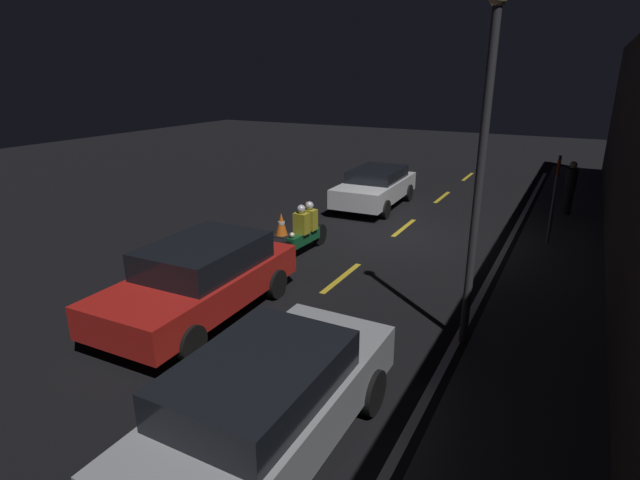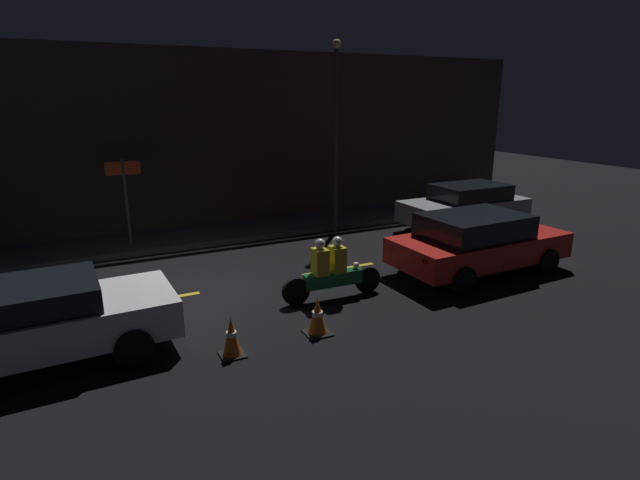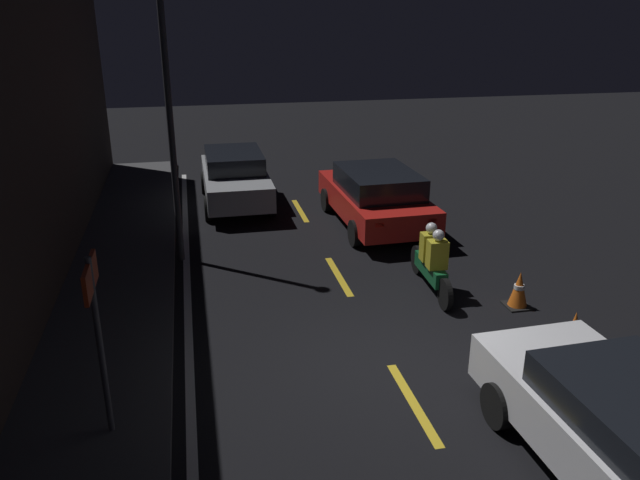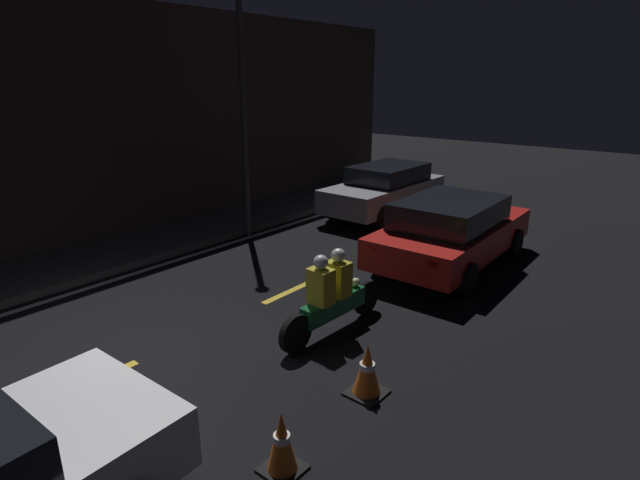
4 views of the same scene
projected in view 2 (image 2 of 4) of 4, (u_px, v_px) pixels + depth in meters
The scene contains 15 objects.
ground_plane at pixel (199, 293), 11.00m from camera, with size 56.00×56.00×0.00m, color black.
raised_curb at pixel (164, 240), 14.76m from camera, with size 28.00×2.12×0.15m.
building_front at pixel (149, 143), 15.04m from camera, with size 28.00×0.30×5.60m.
lane_dash_c at pixel (152, 301), 10.57m from camera, with size 2.00×0.14×0.01m.
lane_dash_d at pixel (339, 269), 12.50m from camera, with size 2.00×0.14×0.01m.
lane_dash_e at pixel (475, 246), 14.43m from camera, with size 2.00×0.14×0.01m.
lane_solid_kerb at pixel (173, 254), 13.65m from camera, with size 25.20×0.14×0.01m.
sedan_white at pixel (32, 321), 7.94m from camera, with size 4.33×2.00×1.34m.
taxi_red at pixel (478, 241), 12.12m from camera, with size 4.44×2.12×1.47m.
hatchback_silver at pixel (465, 205), 16.09m from camera, with size 4.21×1.84×1.46m.
motorcycle at pixel (330, 271), 10.50m from camera, with size 2.28×0.39×1.37m.
traffic_cone_near at pixel (231, 337), 8.25m from camera, with size 0.41×0.41×0.69m.
traffic_cone_mid at pixel (317, 316), 9.01m from camera, with size 0.46×0.46×0.70m.
shop_sign at pixel (125, 185), 13.59m from camera, with size 0.90×0.08×2.40m.
street_lamp at pixel (336, 129), 15.03m from camera, with size 0.28×0.28×5.76m.
Camera 2 is at (-2.19, -10.36, 4.17)m, focal length 28.00 mm.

